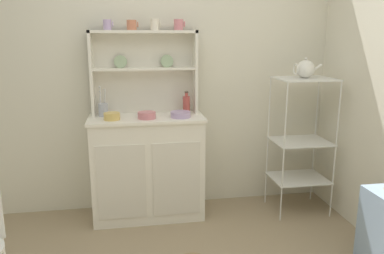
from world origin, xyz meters
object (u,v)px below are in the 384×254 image
hutch_shelf_unit (144,66)px  utensil_jar (103,109)px  cup_lilac_0 (108,25)px  bakers_rack (301,132)px  hutch_cabinet (148,166)px  porcelain_teapot (305,69)px  jam_bottle (186,104)px  bowl_mixing_large (112,116)px

hutch_shelf_unit → utensil_jar: (-0.36, -0.08, -0.35)m
cup_lilac_0 → bakers_rack: bearing=-8.0°
hutch_cabinet → utensil_jar: size_ratio=3.81×
hutch_cabinet → cup_lilac_0: size_ratio=11.46×
cup_lilac_0 → utensil_jar: 0.70m
bakers_rack → porcelain_teapot: size_ratio=4.98×
hutch_cabinet → jam_bottle: size_ratio=5.02×
hutch_shelf_unit → utensil_jar: hutch_shelf_unit is taller
bowl_mixing_large → jam_bottle: bearing=14.0°
bakers_rack → jam_bottle: 1.05m
hutch_cabinet → utensil_jar: 0.62m
utensil_jar → porcelain_teapot: 1.75m
bakers_rack → bowl_mixing_large: (-1.64, 0.04, 0.19)m
hutch_shelf_unit → jam_bottle: (0.36, -0.08, -0.33)m
hutch_cabinet → porcelain_teapot: bearing=-4.6°
hutch_shelf_unit → bowl_mixing_large: hutch_shelf_unit is taller
hutch_shelf_unit → bowl_mixing_large: size_ratio=6.83×
jam_bottle → bowl_mixing_large: bearing=-166.0°
jam_bottle → hutch_shelf_unit: bearing=167.8°
cup_lilac_0 → utensil_jar: cup_lilac_0 is taller
hutch_cabinet → porcelain_teapot: (1.35, -0.11, 0.83)m
hutch_shelf_unit → cup_lilac_0: size_ratio=10.66×
hutch_cabinet → hutch_shelf_unit: (0.00, 0.16, 0.85)m
bowl_mixing_large → utensil_jar: size_ratio=0.52×
jam_bottle → porcelain_teapot: 1.06m
utensil_jar → hutch_cabinet: bearing=-12.4°
cup_lilac_0 → jam_bottle: bearing=-3.2°
utensil_jar → bakers_rack: bearing=-6.3°
hutch_cabinet → hutch_shelf_unit: 0.87m
bowl_mixing_large → bakers_rack: bearing=-1.3°
bowl_mixing_large → utensil_jar: (-0.08, 0.15, 0.03)m
bakers_rack → utensil_jar: bakers_rack is taller
porcelain_teapot → bowl_mixing_large: bearing=178.7°
hutch_shelf_unit → jam_bottle: 0.49m
hutch_shelf_unit → bowl_mixing_large: (-0.28, -0.24, -0.38)m
hutch_shelf_unit → jam_bottle: bearing=-12.2°
hutch_cabinet → utensil_jar: (-0.36, 0.08, 0.50)m
jam_bottle → utensil_jar: utensil_jar is taller
hutch_cabinet → porcelain_teapot: 1.59m
hutch_shelf_unit → utensil_jar: bearing=-166.7°
hutch_cabinet → porcelain_teapot: porcelain_teapot is taller
hutch_cabinet → bowl_mixing_large: size_ratio=7.34×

